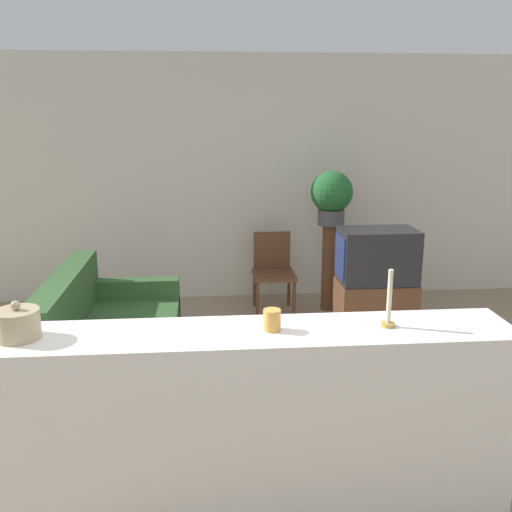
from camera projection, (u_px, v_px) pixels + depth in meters
ground_plane at (233, 477)px, 3.37m from camera, size 14.00×14.00×0.00m
wall_back at (218, 180)px, 6.34m from camera, size 9.00×0.06×2.70m
couch at (110, 345)px, 4.52m from camera, size 0.94×1.67×0.88m
tv_stand at (375, 308)px, 5.47m from camera, size 0.72×0.46×0.52m
television at (377, 256)px, 5.35m from camera, size 0.72×0.44×0.51m
wooden_chair at (273, 268)px, 6.08m from camera, size 0.44×0.44×0.84m
plant_stand at (329, 268)px, 6.11m from camera, size 0.16×0.16×0.93m
potted_plant at (332, 195)px, 5.91m from camera, size 0.44×0.44×0.57m
foreground_counter at (235, 429)px, 2.90m from camera, size 2.78×0.44×1.06m
decorative_bowl at (18, 324)px, 2.67m from camera, size 0.21×0.21×0.19m
candle_jar at (272, 320)px, 2.77m from camera, size 0.09×0.09×0.11m
candlestick at (389, 307)px, 2.81m from camera, size 0.07×0.07×0.29m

